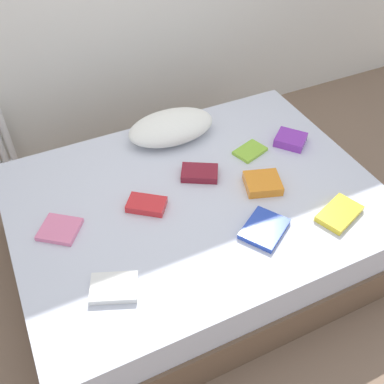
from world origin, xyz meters
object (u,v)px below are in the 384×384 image
(bed, at_px, (196,226))
(textbook_lime, at_px, (250,151))
(textbook_yellow, at_px, (339,214))
(textbook_red, at_px, (147,205))
(textbook_white, at_px, (114,288))
(textbook_maroon, at_px, (200,173))
(pillow, at_px, (171,127))
(textbook_pink, at_px, (60,229))
(textbook_blue, at_px, (264,229))
(textbook_orange, at_px, (263,183))
(textbook_purple, at_px, (291,140))

(bed, relative_size, textbook_lime, 10.82)
(textbook_yellow, bearing_deg, textbook_red, 130.27)
(textbook_white, xyz_separation_m, textbook_maroon, (0.68, 0.52, 0.01))
(pillow, relative_size, textbook_white, 2.61)
(textbook_pink, height_order, textbook_yellow, textbook_yellow)
(textbook_pink, bearing_deg, textbook_maroon, -47.94)
(bed, distance_m, textbook_blue, 0.50)
(textbook_yellow, bearing_deg, pillow, 96.66)
(textbook_red, height_order, textbook_orange, textbook_orange)
(textbook_red, height_order, textbook_white, textbook_red)
(bed, bearing_deg, textbook_pink, 175.06)
(bed, xyz_separation_m, pillow, (0.09, 0.54, 0.33))
(textbook_orange, bearing_deg, bed, -177.05)
(textbook_red, distance_m, textbook_white, 0.52)
(pillow, bearing_deg, textbook_lime, -43.38)
(textbook_orange, height_order, textbook_purple, same)
(textbook_red, xyz_separation_m, textbook_blue, (0.47, -0.41, -0.00))
(textbook_lime, bearing_deg, textbook_blue, -132.71)
(bed, xyz_separation_m, textbook_red, (-0.27, 0.03, 0.27))
(textbook_yellow, distance_m, textbook_orange, 0.43)
(textbook_blue, xyz_separation_m, textbook_purple, (0.53, 0.54, 0.01))
(textbook_white, bearing_deg, bed, 54.98)
(textbook_maroon, bearing_deg, textbook_pink, -145.93)
(textbook_white, bearing_deg, textbook_maroon, 59.24)
(textbook_pink, relative_size, textbook_red, 0.94)
(pillow, xyz_separation_m, textbook_blue, (0.11, -0.91, -0.06))
(textbook_lime, bearing_deg, textbook_red, 173.98)
(textbook_blue, bearing_deg, pillow, 64.08)
(textbook_blue, bearing_deg, textbook_purple, 13.01)
(bed, relative_size, textbook_pink, 10.68)
(textbook_pink, distance_m, textbook_lime, 1.19)
(textbook_red, relative_size, textbook_maroon, 0.97)
(pillow, relative_size, textbook_yellow, 2.26)
(bed, relative_size, textbook_maroon, 9.76)
(bed, xyz_separation_m, textbook_pink, (-0.73, 0.06, 0.27))
(textbook_red, distance_m, textbook_blue, 0.62)
(textbook_maroon, bearing_deg, textbook_blue, -48.46)
(textbook_pink, relative_size, textbook_purple, 1.08)
(textbook_pink, distance_m, textbook_yellow, 1.43)
(textbook_red, xyz_separation_m, textbook_orange, (0.64, -0.13, 0.01))
(textbook_yellow, relative_size, textbook_lime, 1.31)
(pillow, relative_size, textbook_orange, 2.86)
(bed, xyz_separation_m, textbook_blue, (0.20, -0.38, 0.27))
(textbook_pink, height_order, textbook_maroon, textbook_maroon)
(textbook_pink, bearing_deg, textbook_purple, -48.84)
(textbook_purple, bearing_deg, pillow, -160.38)
(bed, height_order, textbook_pink, textbook_pink)
(textbook_pink, xyz_separation_m, textbook_purple, (1.45, 0.10, 0.01))
(pillow, relative_size, textbook_pink, 2.91)
(textbook_pink, bearing_deg, textbook_blue, -78.21)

